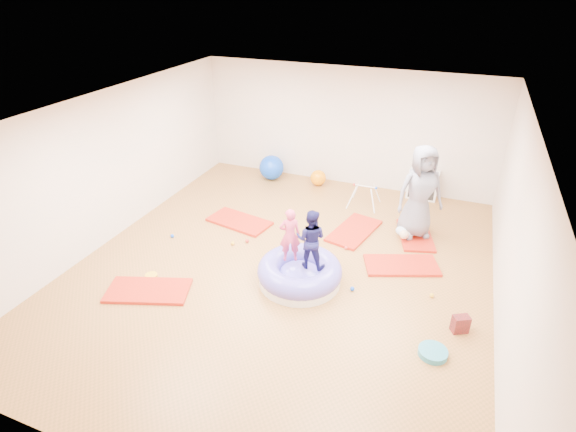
% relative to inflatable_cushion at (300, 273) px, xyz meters
% --- Properties ---
extents(room, '(7.01, 8.01, 2.81)m').
position_rel_inflatable_cushion_xyz_m(room, '(-0.43, 0.26, 1.22)').
color(room, '#A26934').
rests_on(room, ground).
extents(gym_mat_front_left, '(1.47, 1.06, 0.06)m').
position_rel_inflatable_cushion_xyz_m(gym_mat_front_left, '(-2.22, -1.18, -0.15)').
color(gym_mat_front_left, '#BA1D09').
rests_on(gym_mat_front_left, ground).
extents(gym_mat_mid_left, '(1.41, 0.89, 0.05)m').
position_rel_inflatable_cushion_xyz_m(gym_mat_mid_left, '(-1.88, 1.44, -0.15)').
color(gym_mat_mid_left, '#BA1D09').
rests_on(gym_mat_mid_left, ground).
extents(gym_mat_center_back, '(0.94, 1.43, 0.05)m').
position_rel_inflatable_cushion_xyz_m(gym_mat_center_back, '(0.46, 1.95, -0.15)').
color(gym_mat_center_back, '#BA1D09').
rests_on(gym_mat_center_back, ground).
extents(gym_mat_right, '(1.42, 1.05, 0.05)m').
position_rel_inflatable_cushion_xyz_m(gym_mat_right, '(1.54, 1.08, -0.15)').
color(gym_mat_right, '#BA1D09').
rests_on(gym_mat_right, ground).
extents(gym_mat_rear_right, '(0.91, 1.32, 0.05)m').
position_rel_inflatable_cushion_xyz_m(gym_mat_rear_right, '(1.63, 2.23, -0.15)').
color(gym_mat_rear_right, '#BA1D09').
rests_on(gym_mat_rear_right, ground).
extents(inflatable_cushion, '(1.43, 1.43, 0.45)m').
position_rel_inflatable_cushion_xyz_m(inflatable_cushion, '(0.00, 0.00, 0.00)').
color(inflatable_cushion, white).
rests_on(inflatable_cushion, ground).
extents(child_pink, '(0.42, 0.36, 0.96)m').
position_rel_inflatable_cushion_xyz_m(child_pink, '(-0.20, 0.05, 0.72)').
color(child_pink, '#DA3D64').
rests_on(child_pink, inflatable_cushion).
extents(child_navy, '(0.53, 0.43, 1.03)m').
position_rel_inflatable_cushion_xyz_m(child_navy, '(0.18, 0.01, 0.75)').
color(child_navy, '#151346').
rests_on(child_navy, inflatable_cushion).
extents(adult_caregiver, '(1.07, 0.96, 1.84)m').
position_rel_inflatable_cushion_xyz_m(adult_caregiver, '(1.59, 2.23, 0.79)').
color(adult_caregiver, slate).
rests_on(adult_caregiver, gym_mat_rear_right).
extents(infant, '(0.38, 0.39, 0.22)m').
position_rel_inflatable_cushion_xyz_m(infant, '(1.44, 2.04, -0.01)').
color(infant, silver).
rests_on(infant, gym_mat_rear_right).
extents(ball_pit_balls, '(5.05, 1.53, 0.07)m').
position_rel_inflatable_cushion_xyz_m(ball_pit_balls, '(-0.33, 0.43, -0.14)').
color(ball_pit_balls, '#29941C').
rests_on(ball_pit_balls, ground).
extents(exercise_ball_blue, '(0.61, 0.61, 0.61)m').
position_rel_inflatable_cushion_xyz_m(exercise_ball_blue, '(-2.14, 3.77, 0.13)').
color(exercise_ball_blue, blue).
rests_on(exercise_ball_blue, ground).
extents(exercise_ball_orange, '(0.38, 0.38, 0.38)m').
position_rel_inflatable_cushion_xyz_m(exercise_ball_orange, '(-0.93, 3.85, 0.02)').
color(exercise_ball_orange, orange).
rests_on(exercise_ball_orange, ground).
extents(infant_play_gym, '(0.66, 0.63, 0.51)m').
position_rel_inflatable_cushion_xyz_m(infant_play_gym, '(0.37, 3.14, 0.16)').
color(infant_play_gym, white).
rests_on(infant_play_gym, ground).
extents(cube_shelf, '(0.67, 0.33, 0.67)m').
position_rel_inflatable_cushion_xyz_m(cube_shelf, '(1.52, 4.05, 0.16)').
color(cube_shelf, white).
rests_on(cube_shelf, ground).
extents(balance_disc, '(0.40, 0.40, 0.09)m').
position_rel_inflatable_cushion_xyz_m(balance_disc, '(2.28, -0.89, -0.13)').
color(balance_disc, teal).
rests_on(balance_disc, ground).
extents(backpack, '(0.28, 0.24, 0.27)m').
position_rel_inflatable_cushion_xyz_m(backpack, '(2.59, -0.27, -0.04)').
color(backpack, maroon).
rests_on(backpack, ground).
extents(yellow_toy, '(0.21, 0.21, 0.03)m').
position_rel_inflatable_cushion_xyz_m(yellow_toy, '(-2.44, -0.80, -0.16)').
color(yellow_toy, gold).
rests_on(yellow_toy, ground).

